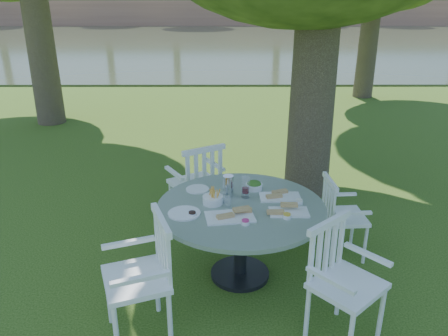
% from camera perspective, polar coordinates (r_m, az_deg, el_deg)
% --- Properties ---
extents(ground, '(140.00, 140.00, 0.00)m').
position_cam_1_polar(ground, '(4.73, 0.01, -10.54)').
color(ground, '#22400D').
rests_on(ground, ground).
extents(table, '(1.52, 1.52, 0.75)m').
position_cam_1_polar(table, '(4.01, 2.21, -6.49)').
color(table, black).
rests_on(table, ground).
extents(chair_ne, '(0.42, 0.45, 0.84)m').
position_cam_1_polar(chair_ne, '(4.55, 14.58, -5.51)').
color(chair_ne, white).
rests_on(chair_ne, ground).
extents(chair_nw, '(0.68, 0.67, 1.01)m').
position_cam_1_polar(chair_nw, '(4.88, -3.24, -1.61)').
color(chair_nw, white).
rests_on(chair_nw, ground).
extents(chair_sw, '(0.62, 0.64, 1.00)m').
position_cam_1_polar(chair_sw, '(3.44, -9.87, -12.81)').
color(chair_sw, white).
rests_on(chair_sw, ground).
extents(chair_se, '(0.66, 0.66, 0.96)m').
position_cam_1_polar(chair_se, '(3.50, 14.61, -13.04)').
color(chair_se, white).
rests_on(chair_se, ground).
extents(tableware, '(1.22, 0.84, 0.21)m').
position_cam_1_polar(tableware, '(3.99, 1.47, -3.99)').
color(tableware, white).
rests_on(tableware, table).
extents(river, '(100.00, 28.00, 0.12)m').
position_cam_1_polar(river, '(27.12, -0.16, 16.18)').
color(river, '#343C23').
rests_on(river, ground).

